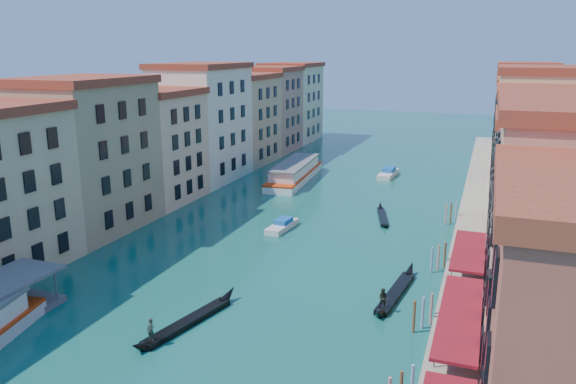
{
  "coord_description": "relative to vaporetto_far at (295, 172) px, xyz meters",
  "views": [
    {
      "loc": [
        23.19,
        -19.23,
        23.34
      ],
      "look_at": [
        0.07,
        44.68,
        6.0
      ],
      "focal_mm": 35.0,
      "sensor_mm": 36.0,
      "label": 1
    }
  ],
  "objects": [
    {
      "name": "gondola_right",
      "position": [
        25.6,
        -43.84,
        -1.02
      ],
      "size": [
        2.5,
        13.37,
        2.67
      ],
      "rotation": [
        0.0,
        0.0,
        -0.11
      ],
      "color": "black",
      "rests_on": "ground"
    },
    {
      "name": "gondola_far",
      "position": [
        19.58,
        -18.25,
        -1.21
      ],
      "size": [
        3.62,
        10.95,
        1.57
      ],
      "rotation": [
        0.0,
        0.0,
        0.26
      ],
      "color": "black",
      "rests_on": "ground"
    },
    {
      "name": "mooring_poles_right",
      "position": [
        28.87,
        -46.75,
        -0.23
      ],
      "size": [
        1.44,
        54.24,
        3.2
      ],
      "color": "brown",
      "rests_on": "ground"
    },
    {
      "name": "quay",
      "position": [
        31.77,
        -10.55,
        -1.03
      ],
      "size": [
        4.0,
        140.0,
        1.0
      ],
      "primitive_type": "cube",
      "color": "gray",
      "rests_on": "ground"
    },
    {
      "name": "motorboat_mid",
      "position": [
        7.91,
        -27.77,
        -1.01
      ],
      "size": [
        2.62,
        6.67,
        1.35
      ],
      "rotation": [
        0.0,
        0.0,
        -0.09
      ],
      "color": "silver",
      "rests_on": "ground"
    },
    {
      "name": "vaporetto_far",
      "position": [
        0.0,
        0.0,
        0.0
      ],
      "size": [
        6.84,
        23.16,
        3.4
      ],
      "rotation": [
        0.0,
        0.0,
        0.07
      ],
      "color": "white",
      "rests_on": "ground"
    },
    {
      "name": "right_bank_palazzos",
      "position": [
        39.77,
        -10.55,
        8.22
      ],
      "size": [
        12.8,
        128.4,
        21.0
      ],
      "color": "#A34332",
      "rests_on": "ground"
    },
    {
      "name": "restaurant_awnings",
      "position": [
        31.96,
        -52.55,
        1.46
      ],
      "size": [
        3.2,
        44.55,
        3.12
      ],
      "color": "maroon",
      "rests_on": "ground"
    },
    {
      "name": "left_bank_palazzos",
      "position": [
        -16.23,
        -10.87,
        8.18
      ],
      "size": [
        12.8,
        128.4,
        21.0
      ],
      "color": "beige",
      "rests_on": "ground"
    },
    {
      "name": "motorboat_far",
      "position": [
        15.57,
        9.0,
        -0.9
      ],
      "size": [
        2.89,
        7.94,
        1.62
      ],
      "rotation": [
        0.0,
        0.0,
        -0.06
      ],
      "color": "silver",
      "rests_on": "ground"
    },
    {
      "name": "gondola_fore",
      "position": [
        9.58,
        -55.82,
        -1.08
      ],
      "size": [
        4.03,
        13.23,
        2.67
      ],
      "rotation": [
        0.0,
        0.0,
        -0.23
      ],
      "color": "black",
      "rests_on": "ground"
    }
  ]
}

